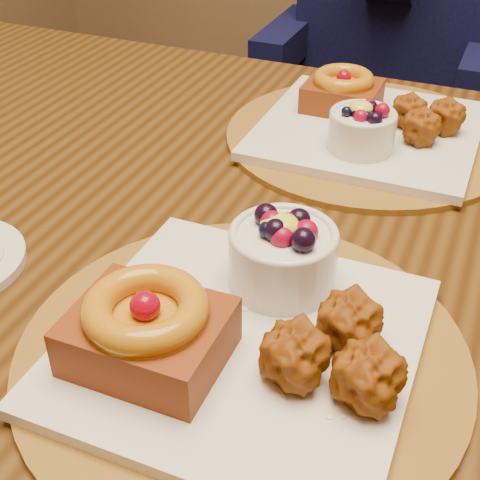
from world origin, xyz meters
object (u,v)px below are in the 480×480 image
at_px(place_setting_far, 367,125).
at_px(chair_far, 461,113).
at_px(dining_table, 315,278).
at_px(place_setting_near, 241,324).

height_order(place_setting_far, chair_far, chair_far).
relative_size(dining_table, chair_far, 1.61).
xyz_separation_m(place_setting_near, chair_far, (0.08, 1.05, -0.23)).
relative_size(place_setting_near, place_setting_far, 1.00).
bearing_deg(place_setting_near, chair_far, 85.56).
relative_size(place_setting_far, chair_far, 0.38).
bearing_deg(chair_far, place_setting_far, -106.94).
relative_size(place_setting_near, chair_far, 0.38).
bearing_deg(dining_table, place_setting_far, 90.57).
bearing_deg(chair_far, place_setting_near, -104.01).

